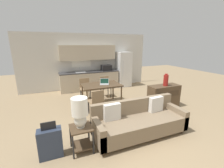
{
  "coord_description": "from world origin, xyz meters",
  "views": [
    {
      "loc": [
        -1.71,
        -2.81,
        2.19
      ],
      "look_at": [
        0.05,
        1.5,
        0.95
      ],
      "focal_mm": 24.0,
      "sensor_mm": 36.0,
      "label": 1
    }
  ],
  "objects_px": {
    "side_table": "(81,135)",
    "dining_chair_far_right": "(105,85)",
    "credenza": "(164,96)",
    "dining_table": "(101,86)",
    "couch": "(138,121)",
    "table_lamp": "(80,111)",
    "refrigerator": "(123,69)",
    "laptop": "(104,83)",
    "dining_chair_near_left": "(96,101)",
    "suitcase": "(50,143)",
    "dining_chair_far_left": "(85,87)",
    "vase": "(166,80)"
  },
  "relations": [
    {
      "from": "side_table",
      "to": "dining_chair_far_right",
      "type": "relative_size",
      "value": 0.64
    },
    {
      "from": "credenza",
      "to": "dining_table",
      "type": "bearing_deg",
      "value": 151.15
    },
    {
      "from": "dining_table",
      "to": "dining_chair_far_right",
      "type": "xyz_separation_m",
      "value": [
        0.44,
        0.82,
        -0.22
      ]
    },
    {
      "from": "couch",
      "to": "table_lamp",
      "type": "xyz_separation_m",
      "value": [
        -1.43,
        -0.07,
        0.56
      ]
    },
    {
      "from": "refrigerator",
      "to": "laptop",
      "type": "xyz_separation_m",
      "value": [
        -1.79,
        -2.05,
        -0.08
      ]
    },
    {
      "from": "refrigerator",
      "to": "dining_chair_near_left",
      "type": "distance_m",
      "value": 3.7
    },
    {
      "from": "table_lamp",
      "to": "dining_chair_near_left",
      "type": "xyz_separation_m",
      "value": [
        0.75,
        1.44,
        -0.42
      ]
    },
    {
      "from": "table_lamp",
      "to": "suitcase",
      "type": "height_order",
      "value": "table_lamp"
    },
    {
      "from": "dining_table",
      "to": "couch",
      "type": "xyz_separation_m",
      "value": [
        0.25,
        -2.15,
        -0.36
      ]
    },
    {
      "from": "dining_table",
      "to": "dining_chair_far_left",
      "type": "bearing_deg",
      "value": 118.47
    },
    {
      "from": "dining_table",
      "to": "vase",
      "type": "xyz_separation_m",
      "value": [
        1.95,
        -1.1,
        0.3
      ]
    },
    {
      "from": "credenza",
      "to": "table_lamp",
      "type": "bearing_deg",
      "value": -159.84
    },
    {
      "from": "refrigerator",
      "to": "dining_chair_far_right",
      "type": "height_order",
      "value": "refrigerator"
    },
    {
      "from": "dining_chair_near_left",
      "to": "dining_chair_far_right",
      "type": "bearing_deg",
      "value": -126.39
    },
    {
      "from": "vase",
      "to": "suitcase",
      "type": "height_order",
      "value": "vase"
    },
    {
      "from": "refrigerator",
      "to": "dining_chair_near_left",
      "type": "xyz_separation_m",
      "value": [
        -2.34,
        -2.84,
        -0.41
      ]
    },
    {
      "from": "dining_table",
      "to": "table_lamp",
      "type": "height_order",
      "value": "table_lamp"
    },
    {
      "from": "table_lamp",
      "to": "vase",
      "type": "distance_m",
      "value": 3.33
    },
    {
      "from": "side_table",
      "to": "dining_table",
      "type": "bearing_deg",
      "value": 62.07
    },
    {
      "from": "side_table",
      "to": "dining_chair_far_right",
      "type": "height_order",
      "value": "dining_chair_far_right"
    },
    {
      "from": "side_table",
      "to": "dining_chair_far_left",
      "type": "height_order",
      "value": "dining_chair_far_left"
    },
    {
      "from": "vase",
      "to": "dining_chair_far_right",
      "type": "distance_m",
      "value": 2.5
    },
    {
      "from": "dining_chair_far_right",
      "to": "dining_table",
      "type": "bearing_deg",
      "value": -118.6
    },
    {
      "from": "table_lamp",
      "to": "vase",
      "type": "bearing_deg",
      "value": 19.66
    },
    {
      "from": "refrigerator",
      "to": "dining_chair_far_left",
      "type": "bearing_deg",
      "value": -151.97
    },
    {
      "from": "dining_chair_far_right",
      "to": "suitcase",
      "type": "relative_size",
      "value": 1.11
    },
    {
      "from": "couch",
      "to": "credenza",
      "type": "distance_m",
      "value": 2.01
    },
    {
      "from": "refrigerator",
      "to": "laptop",
      "type": "bearing_deg",
      "value": -131.11
    },
    {
      "from": "dining_chair_near_left",
      "to": "suitcase",
      "type": "height_order",
      "value": "dining_chair_near_left"
    },
    {
      "from": "table_lamp",
      "to": "refrigerator",
      "type": "bearing_deg",
      "value": 54.14
    },
    {
      "from": "dining_table",
      "to": "table_lamp",
      "type": "xyz_separation_m",
      "value": [
        -1.18,
        -2.22,
        0.2
      ]
    },
    {
      "from": "laptop",
      "to": "refrigerator",
      "type": "bearing_deg",
      "value": 69.26
    },
    {
      "from": "refrigerator",
      "to": "dining_chair_far_left",
      "type": "xyz_separation_m",
      "value": [
        -2.34,
        -1.25,
        -0.41
      ]
    },
    {
      "from": "dining_chair_near_left",
      "to": "laptop",
      "type": "distance_m",
      "value": 1.02
    },
    {
      "from": "table_lamp",
      "to": "side_table",
      "type": "bearing_deg",
      "value": -83.79
    },
    {
      "from": "side_table",
      "to": "laptop",
      "type": "distance_m",
      "value": 2.62
    },
    {
      "from": "dining_table",
      "to": "vase",
      "type": "height_order",
      "value": "vase"
    },
    {
      "from": "couch",
      "to": "suitcase",
      "type": "relative_size",
      "value": 2.99
    },
    {
      "from": "vase",
      "to": "laptop",
      "type": "relative_size",
      "value": 1.07
    },
    {
      "from": "side_table",
      "to": "vase",
      "type": "height_order",
      "value": "vase"
    },
    {
      "from": "dining_chair_far_right",
      "to": "table_lamp",
      "type": "bearing_deg",
      "value": -118.55
    },
    {
      "from": "refrigerator",
      "to": "vase",
      "type": "height_order",
      "value": "refrigerator"
    },
    {
      "from": "suitcase",
      "to": "laptop",
      "type": "bearing_deg",
      "value": 48.95
    },
    {
      "from": "dining_table",
      "to": "credenza",
      "type": "xyz_separation_m",
      "value": [
        1.95,
        -1.07,
        -0.3
      ]
    },
    {
      "from": "refrigerator",
      "to": "dining_table",
      "type": "relative_size",
      "value": 1.32
    },
    {
      "from": "credenza",
      "to": "dining_chair_near_left",
      "type": "xyz_separation_m",
      "value": [
        -2.38,
        0.29,
        0.09
      ]
    },
    {
      "from": "refrigerator",
      "to": "vase",
      "type": "relative_size",
      "value": 4.33
    },
    {
      "from": "dining_table",
      "to": "dining_chair_near_left",
      "type": "xyz_separation_m",
      "value": [
        -0.43,
        -0.79,
        -0.22
      ]
    },
    {
      "from": "refrigerator",
      "to": "side_table",
      "type": "xyz_separation_m",
      "value": [
        -3.09,
        -4.28,
        -0.54
      ]
    },
    {
      "from": "laptop",
      "to": "suitcase",
      "type": "distance_m",
      "value": 2.95
    }
  ]
}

